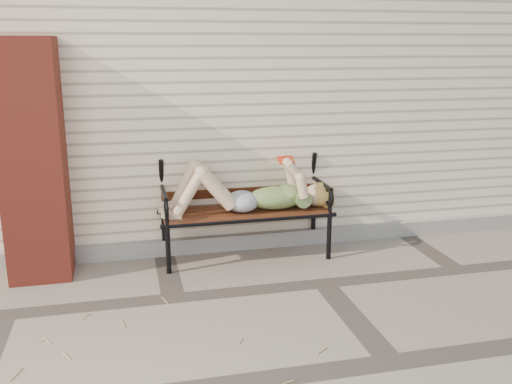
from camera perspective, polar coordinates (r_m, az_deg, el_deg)
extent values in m
plane|color=#78695C|center=(4.85, 6.81, -9.05)|extent=(80.00, 80.00, 0.00)
cube|color=beige|center=(7.35, -0.95, 11.22)|extent=(8.00, 4.00, 3.00)
cube|color=gray|center=(5.68, 3.50, -4.56)|extent=(8.00, 0.10, 0.15)
cube|color=maroon|center=(5.06, -21.39, 2.89)|extent=(0.50, 0.50, 2.00)
cylinder|color=black|center=(5.00, -8.78, -5.64)|extent=(0.04, 0.04, 0.45)
cylinder|color=black|center=(5.42, -9.17, -4.02)|extent=(0.04, 0.04, 0.45)
cylinder|color=black|center=(5.30, 7.32, -4.39)|extent=(0.04, 0.04, 0.45)
cylinder|color=black|center=(5.70, 5.75, -2.96)|extent=(0.04, 0.04, 0.45)
cube|color=#4F2014|center=(5.24, -1.03, -1.93)|extent=(1.51, 0.49, 0.03)
cylinder|color=black|center=(5.04, -0.49, -2.86)|extent=(1.59, 0.04, 0.04)
cylinder|color=black|center=(5.45, -1.53, -1.48)|extent=(1.59, 0.04, 0.04)
torus|color=black|center=(5.44, -1.80, 4.07)|extent=(0.27, 0.04, 0.27)
ellipsoid|color=#0A3E4B|center=(5.24, 2.00, -0.57)|extent=(0.54, 0.31, 0.21)
ellipsoid|color=#0A3E4B|center=(5.26, 3.26, -0.13)|extent=(0.26, 0.30, 0.16)
ellipsoid|color=#9C9BA0|center=(5.17, -1.40, -0.94)|extent=(0.30, 0.34, 0.19)
sphere|color=#D3B68E|center=(5.35, 6.01, -0.32)|extent=(0.22, 0.22, 0.22)
ellipsoid|color=#E1BC54|center=(5.37, 6.52, -0.24)|extent=(0.25, 0.25, 0.23)
cube|color=red|center=(5.18, 2.89, 3.52)|extent=(0.14, 0.02, 0.02)
cube|color=silver|center=(5.14, 3.02, 3.14)|extent=(0.14, 0.09, 0.05)
cube|color=silver|center=(5.22, 2.76, 3.32)|extent=(0.14, 0.09, 0.05)
cube|color=red|center=(5.14, 3.03, 3.18)|extent=(0.15, 0.09, 0.05)
cube|color=red|center=(5.22, 2.75, 3.37)|extent=(0.15, 0.09, 0.05)
cylinder|color=tan|center=(3.86, -16.81, -16.22)|extent=(0.09, 0.06, 0.01)
cylinder|color=tan|center=(4.26, 5.57, -12.49)|extent=(0.07, 0.03, 0.01)
cylinder|color=tan|center=(3.93, -2.25, -14.95)|extent=(0.10, 0.07, 0.01)
cylinder|color=tan|center=(3.60, 3.49, -17.95)|extent=(0.10, 0.07, 0.01)
cylinder|color=tan|center=(4.03, 7.03, -14.22)|extent=(0.07, 0.07, 0.01)
cylinder|color=tan|center=(3.65, 3.13, -17.40)|extent=(0.12, 0.10, 0.01)
cylinder|color=tan|center=(4.20, -13.20, -13.25)|extent=(0.14, 0.02, 0.01)
cylinder|color=tan|center=(4.41, -14.44, -11.92)|extent=(0.14, 0.05, 0.01)
cylinder|color=tan|center=(4.05, -0.80, -13.93)|extent=(0.03, 0.08, 0.01)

